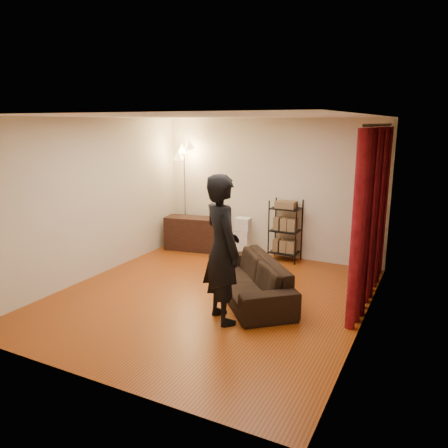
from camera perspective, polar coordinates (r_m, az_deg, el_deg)
The scene contains 14 objects.
floor at distance 6.80m, azimuth -1.92°, elevation -9.50°, with size 5.00×5.00×0.00m, color #913F0F.
ceiling at distance 6.28m, azimuth -2.11°, elevation 13.89°, with size 5.00×5.00×0.00m, color white.
wall_back at distance 8.65m, azimuth 6.00°, elevation 4.64°, with size 5.00×5.00×0.00m, color beige.
wall_front at distance 4.45m, azimuth -17.73°, elevation -4.05°, with size 5.00×5.00×0.00m, color beige.
wall_left at distance 7.73m, azimuth -16.83°, elevation 3.14°, with size 5.00×5.00×0.00m, color beige.
wall_right at distance 5.70m, azimuth 18.25°, elevation -0.38°, with size 5.00×5.00×0.00m, color beige.
curtain_rod at distance 6.68m, azimuth 19.69°, elevation 12.08°, with size 0.04×0.04×2.65m, color black.
curtain at distance 6.82m, azimuth 18.68°, elevation 1.09°, with size 0.22×2.65×2.55m, color maroon, non-canonical shape.
sofa at distance 6.69m, azimuth 3.28°, elevation -7.13°, with size 2.07×0.81×0.60m, color black.
person at distance 5.73m, azimuth -0.25°, elevation -3.33°, with size 0.73×0.48×1.99m, color black.
media_cabinet at distance 9.15m, azimuth -3.89°, elevation -1.26°, with size 1.19×0.45×0.70m, color black.
storage_boxes at distance 8.71m, azimuth 2.51°, elevation -1.68°, with size 0.31×0.25×0.78m, color beige, non-canonical shape.
wire_shelf at distance 8.45m, azimuth 8.01°, elevation -0.85°, with size 0.54×0.38×1.19m, color black, non-canonical shape.
floor_lamp at distance 9.21m, azimuth -5.13°, elevation 3.60°, with size 0.40×0.40×2.20m, color silver, non-canonical shape.
Camera 1 is at (3.03, -5.50, 2.62)m, focal length 35.00 mm.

